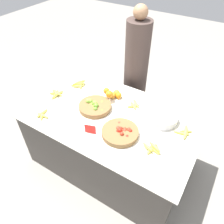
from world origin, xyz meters
TOP-DOWN VIEW (x-y plane):
  - ground_plane at (0.00, 0.00)m, footprint 12.00×12.00m
  - market_table at (0.00, 0.00)m, footprint 1.83×1.13m
  - lime_bowl at (-0.22, -0.00)m, footprint 0.35×0.35m
  - tomato_basket at (0.21, -0.18)m, footprint 0.35×0.35m
  - orange_pile at (-0.15, 0.26)m, footprint 0.20×0.21m
  - metal_bowl at (0.46, 0.21)m, footprint 0.33×0.33m
  - price_sign at (-0.05, -0.32)m, footprint 0.11×0.04m
  - banana_bunch_back_center at (-0.64, 0.25)m, footprint 0.16×0.18m
  - banana_bunch_front_center at (-0.63, -0.39)m, footprint 0.16×0.17m
  - banana_bunch_middle_left at (0.73, 0.16)m, footprint 0.17×0.20m
  - banana_bunch_middle_right at (0.55, -0.20)m, footprint 0.19×0.15m
  - banana_bunch_front_left at (-0.75, -0.04)m, footprint 0.17×0.20m
  - banana_bunch_front_right at (0.13, 0.27)m, footprint 0.14×0.17m
  - vendor_person at (-0.15, 0.83)m, footprint 0.30×0.30m

SIDE VIEW (x-z plane):
  - ground_plane at x=0.00m, z-range 0.00..0.00m
  - market_table at x=0.00m, z-range 0.00..0.77m
  - vendor_person at x=-0.15m, z-range -0.06..1.60m
  - banana_bunch_front_right at x=0.13m, z-range 0.77..0.80m
  - banana_bunch_front_center at x=-0.63m, z-range 0.77..0.80m
  - banana_bunch_middle_left at x=0.73m, z-range 0.77..0.81m
  - banana_bunch_front_left at x=-0.75m, z-range 0.77..0.82m
  - banana_bunch_middle_right at x=0.55m, z-range 0.77..0.83m
  - banana_bunch_back_center at x=-0.64m, z-range 0.77..0.83m
  - tomato_basket at x=0.21m, z-range 0.76..0.84m
  - lime_bowl at x=-0.22m, z-range 0.76..0.85m
  - metal_bowl at x=0.46m, z-range 0.77..0.85m
  - price_sign at x=-0.05m, z-range 0.77..0.87m
  - orange_pile at x=-0.15m, z-range 0.76..0.90m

